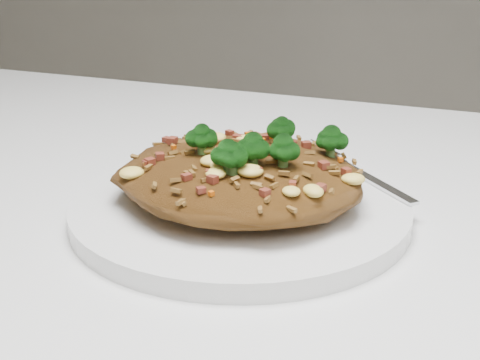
% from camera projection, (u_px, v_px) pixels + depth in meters
% --- Properties ---
extents(dining_table, '(1.20, 0.80, 0.75)m').
position_uv_depth(dining_table, '(195.00, 333.00, 0.51)').
color(dining_table, white).
rests_on(dining_table, ground).
extents(plate, '(0.25, 0.25, 0.01)m').
position_uv_depth(plate, '(240.00, 208.00, 0.49)').
color(plate, white).
rests_on(plate, dining_table).
extents(fried_rice, '(0.18, 0.16, 0.06)m').
position_uv_depth(fried_rice, '(241.00, 166.00, 0.48)').
color(fried_rice, brown).
rests_on(fried_rice, plate).
extents(fork, '(0.13, 0.12, 0.00)m').
position_uv_depth(fork, '(357.00, 172.00, 0.54)').
color(fork, silver).
rests_on(fork, plate).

